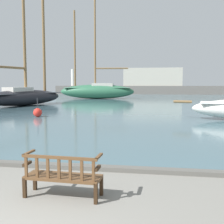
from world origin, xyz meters
TOP-DOWN VIEW (x-y plane):
  - harbor_water at (0.00, 44.00)m, footprint 100.00×80.00m
  - quay_edge_kerb at (0.00, 3.85)m, footprint 40.00×0.30m
  - park_bench at (0.53, 1.91)m, footprint 1.62×0.60m
  - sailboat_far_starboard at (-11.85, 25.07)m, footprint 6.62×11.36m
  - sailboat_centre_channel at (-7.05, 40.40)m, footprint 11.98×3.74m
  - channel_buoy at (-5.83, 14.97)m, footprint 0.61×0.61m
  - far_breakwater at (0.23, 62.56)m, footprint 43.76×2.40m

SIDE VIEW (x-z plane):
  - harbor_water at x=0.00m, z-range 0.00..0.08m
  - quay_edge_kerb at x=0.00m, z-range 0.00..0.12m
  - channel_buoy at x=-5.83m, z-range -0.26..1.05m
  - park_bench at x=0.53m, z-range 0.01..0.93m
  - sailboat_far_starboard at x=-11.85m, z-range -6.77..9.27m
  - sailboat_centre_channel at x=-7.05m, z-range -7.29..10.25m
  - far_breakwater at x=0.23m, z-range -0.99..5.17m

